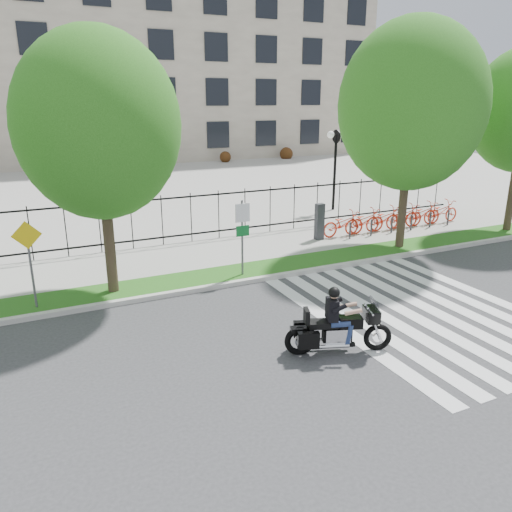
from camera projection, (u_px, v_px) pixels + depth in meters
name	position (u px, v px, depth m)	size (l,w,h in m)	color
ground	(266.00, 346.00, 12.14)	(120.00, 120.00, 0.00)	#343436
curb	(208.00, 288.00, 15.64)	(60.00, 0.20, 0.15)	#B8B7AE
grass_verge	(199.00, 279.00, 16.37)	(60.00, 1.50, 0.15)	#265515
sidewalk	(176.00, 258.00, 18.52)	(60.00, 3.50, 0.15)	#A7A49C
plaza	(100.00, 187.00, 33.63)	(80.00, 34.00, 0.10)	#A7A49C
crosswalk_stripes	(418.00, 311.00, 14.12)	(5.70, 8.00, 0.01)	silver
iron_fence	(162.00, 220.00, 19.71)	(30.00, 0.06, 2.00)	black
office_building	(57.00, 52.00, 47.77)	(60.00, 21.90, 20.15)	gray
lamp_post_right	(336.00, 150.00, 25.60)	(1.06, 0.70, 4.25)	black
street_tree_1	(99.00, 126.00, 13.75)	(4.55, 4.55, 7.51)	#34271C
street_tree_2	(412.00, 106.00, 18.19)	(5.38, 5.38, 8.44)	#34271C
bike_share_station	(393.00, 217.00, 22.22)	(7.88, 0.89, 1.50)	#2D2D33
sign_pole_regulatory	(242.00, 228.00, 16.14)	(0.50, 0.09, 2.50)	#59595B
sign_pole_warning	(29.00, 253.00, 13.53)	(0.78, 0.09, 2.49)	#59595B
motorcycle_rider	(338.00, 326.00, 11.65)	(2.47, 1.26, 1.99)	black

